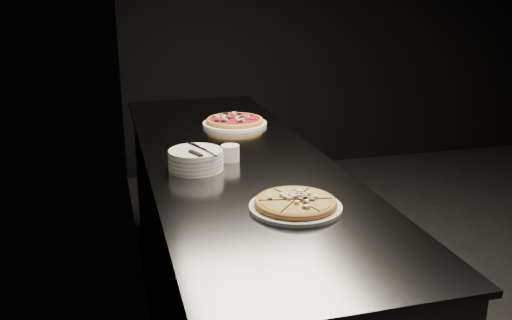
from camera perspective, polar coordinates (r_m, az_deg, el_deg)
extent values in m
cube|color=black|center=(2.23, -11.78, 11.53)|extent=(0.02, 5.00, 2.80)
cube|color=black|center=(5.41, 14.55, 14.76)|extent=(5.00, 0.02, 2.80)
cube|color=#5B5D62|center=(2.56, -2.03, -9.66)|extent=(0.70, 2.40, 0.90)
cube|color=#5B5D62|center=(2.38, -2.15, 0.21)|extent=(0.74, 2.44, 0.02)
cylinder|color=white|center=(1.83, 3.97, -4.75)|extent=(0.30, 0.30, 0.01)
cylinder|color=gold|center=(1.83, 3.97, -4.38)|extent=(0.31, 0.31, 0.01)
torus|color=gold|center=(1.83, 3.98, -4.22)|extent=(0.31, 0.31, 0.02)
cylinder|color=#F2C950|center=(1.82, 3.98, -4.08)|extent=(0.27, 0.27, 0.01)
cylinder|color=white|center=(2.87, -2.13, 3.63)|extent=(0.32, 0.32, 0.02)
cylinder|color=gold|center=(2.87, -2.13, 3.89)|extent=(0.37, 0.37, 0.01)
torus|color=gold|center=(2.87, -2.14, 4.01)|extent=(0.38, 0.38, 0.02)
cylinder|color=maroon|center=(2.87, -2.14, 4.10)|extent=(0.33, 0.33, 0.01)
cylinder|color=white|center=(2.22, -6.02, -0.72)|extent=(0.21, 0.21, 0.02)
cylinder|color=white|center=(2.22, -6.03, -0.34)|extent=(0.21, 0.21, 0.02)
cylinder|color=white|center=(2.21, -6.05, 0.04)|extent=(0.21, 0.21, 0.02)
cylinder|color=white|center=(2.21, -6.06, 0.43)|extent=(0.21, 0.21, 0.02)
cylinder|color=white|center=(2.20, -6.07, 0.82)|extent=(0.21, 0.21, 0.02)
cube|color=#B0B3B7|center=(2.24, -5.99, 1.36)|extent=(0.07, 0.13, 0.00)
cube|color=black|center=(2.14, -6.05, 0.68)|extent=(0.05, 0.08, 0.01)
cube|color=#B0B3B7|center=(2.19, -5.23, 1.04)|extent=(0.03, 0.21, 0.00)
cylinder|color=silver|center=(2.31, -2.59, 0.70)|extent=(0.07, 0.07, 0.07)
cylinder|color=black|center=(2.30, -2.60, 1.30)|extent=(0.06, 0.06, 0.01)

